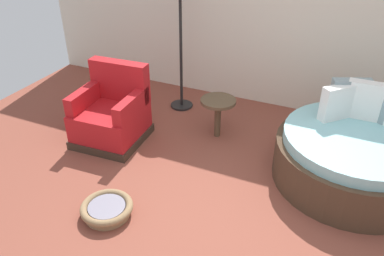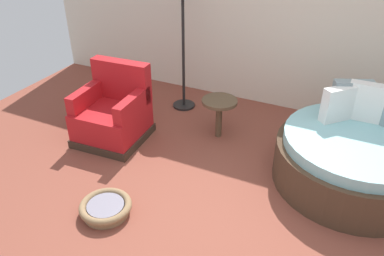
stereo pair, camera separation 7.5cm
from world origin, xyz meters
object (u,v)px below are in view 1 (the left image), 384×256
at_px(red_armchair, 112,115).
at_px(pet_basket, 107,209).
at_px(floor_lamp, 180,0).
at_px(side_table, 218,106).
at_px(round_daybed, 354,155).

relative_size(red_armchair, pet_basket, 1.84).
bearing_deg(floor_lamp, pet_basket, -82.00).
distance_m(red_armchair, floor_lamp, 1.70).
relative_size(pet_basket, side_table, 0.98).
xyz_separation_m(side_table, floor_lamp, (-0.77, 0.54, 1.11)).
height_order(round_daybed, red_armchair, round_daybed).
height_order(pet_basket, side_table, side_table).
bearing_deg(floor_lamp, side_table, -35.09).
distance_m(red_armchair, side_table, 1.32).
bearing_deg(round_daybed, side_table, 172.37).
bearing_deg(pet_basket, side_table, 76.20).
distance_m(round_daybed, side_table, 1.65).
bearing_deg(side_table, red_armchair, -153.41).
relative_size(side_table, floor_lamp, 0.29).
height_order(side_table, floor_lamp, floor_lamp).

